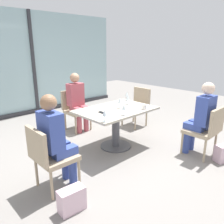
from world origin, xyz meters
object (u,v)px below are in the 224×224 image
wine_glass_4 (128,97)px  chair_near_window (75,108)px  chair_side_end (49,155)px  wine_glass_3 (124,107)px  wine_glass_0 (127,94)px  wine_glass_1 (120,101)px  handbag_1 (72,200)px  chair_front_right (206,129)px  chair_far_right (137,104)px  person_front_right (201,115)px  cell_phone_on_table (102,113)px  dining_table_main (116,118)px  person_side_end (56,137)px  wine_glass_2 (105,113)px  coffee_cup (144,107)px  handbag_0 (224,153)px  person_near_window (77,99)px

wine_glass_4 → chair_near_window: bearing=108.3°
chair_side_end → wine_glass_3: (1.34, -0.01, 0.37)m
wine_glass_3 → wine_glass_0: bearing=40.0°
wine_glass_1 → wine_glass_0: bearing=29.8°
chair_near_window → handbag_1: (-1.54, -2.16, -0.36)m
chair_front_right → wine_glass_1: wine_glass_1 is taller
chair_far_right → wine_glass_1: (-1.11, -0.51, 0.37)m
chair_front_right → person_front_right: 0.23m
wine_glass_3 → cell_phone_on_table: wine_glass_3 is taller
cell_phone_on_table → dining_table_main: bearing=4.8°
chair_side_end → wine_glass_1: (1.61, 0.35, 0.37)m
person_side_end → handbag_1: size_ratio=4.20×
cell_phone_on_table → wine_glass_4: bearing=10.2°
wine_glass_1 → chair_near_window: bearing=94.3°
wine_glass_2 → cell_phone_on_table: size_ratio=1.28×
cell_phone_on_table → wine_glass_3: bearing=-60.1°
wine_glass_2 → wine_glass_4: 1.12m
wine_glass_1 → chair_side_end: bearing=-167.9°
dining_table_main → wine_glass_0: bearing=25.9°
wine_glass_0 → coffee_cup: bearing=-112.4°
chair_far_right → wine_glass_1: bearing=-155.4°
dining_table_main → wine_glass_1: size_ratio=7.35×
wine_glass_0 → cell_phone_on_table: bearing=-162.1°
wine_glass_4 → handbag_0: 1.89m
wine_glass_1 → handbag_1: (-1.64, -0.86, -0.72)m
coffee_cup → chair_near_window: bearing=101.3°
coffee_cup → wine_glass_3: bearing=177.8°
person_side_end → chair_front_right: bearing=-23.3°
wine_glass_1 → handbag_0: (0.79, -1.60, -0.72)m
chair_near_window → wine_glass_1: size_ratio=4.70×
wine_glass_0 → person_front_right: bearing=-82.0°
person_side_end → dining_table_main: bearing=13.7°
person_front_right → coffee_cup: size_ratio=14.00×
wine_glass_4 → handbag_1: 2.28m
handbag_0 → person_front_right: bearing=123.1°
person_front_right → handbag_0: bearing=-79.9°
chair_near_window → wine_glass_1: wine_glass_1 is taller
wine_glass_0 → dining_table_main: bearing=-154.1°
wine_glass_2 → chair_far_right: bearing=26.2°
person_side_end → coffee_cup: bearing=-1.0°
wine_glass_3 → wine_glass_4: same height
person_front_right → chair_side_end: bearing=160.0°
wine_glass_2 → handbag_1: 1.27m
chair_side_end → chair_far_right: size_ratio=1.00×
person_near_window → wine_glass_0: bearing=-55.7°
dining_table_main → chair_far_right: 1.32m
chair_near_window → chair_far_right: 1.44m
person_side_end → wine_glass_4: (1.80, 0.42, 0.16)m
wine_glass_1 → wine_glass_3: bearing=-126.6°
wine_glass_3 → person_near_window: bearing=83.8°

